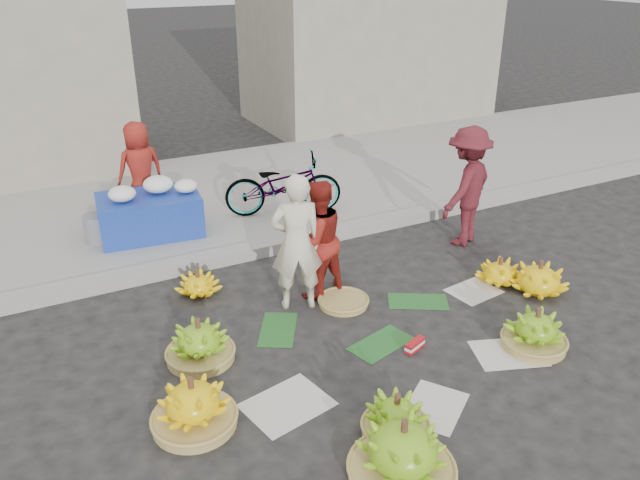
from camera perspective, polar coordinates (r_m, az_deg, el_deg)
name	(u,v)px	position (r m, az deg, el deg)	size (l,w,h in m)	color
ground	(379,331)	(6.44, 5.40, -8.31)	(80.00, 80.00, 0.00)	black
curb	(288,243)	(8.09, -2.92, -0.26)	(40.00, 0.25, 0.15)	gray
sidewalk	(232,193)	(9.90, -8.01, 4.28)	(40.00, 4.00, 0.12)	gray
building_right	(369,2)	(14.34, 4.52, 20.84)	(5.00, 3.00, 5.00)	gray
newspaper_scatter	(426,374)	(5.91, 9.63, -12.00)	(3.20, 1.80, 0.00)	beige
banana_leaves	(360,324)	(6.54, 3.71, -7.67)	(2.00, 1.00, 0.00)	#1A501F
banana_bunch_0	(193,405)	(5.29, -11.53, -14.56)	(0.75, 0.75, 0.47)	olive
banana_bunch_1	(396,418)	(5.17, 6.99, -15.83)	(0.54, 0.54, 0.39)	olive
banana_bunch_2	(403,452)	(4.80, 7.57, -18.65)	(0.93, 0.93, 0.52)	olive
banana_bunch_3	(536,331)	(6.44, 19.11, -7.85)	(0.65, 0.65, 0.43)	olive
banana_bunch_4	(539,279)	(7.42, 19.37, -3.34)	(0.67, 0.67, 0.40)	yellow
banana_bunch_5	(499,272)	(7.53, 16.09, -2.81)	(0.55, 0.55, 0.32)	yellow
banana_bunch_6	(200,342)	(6.02, -10.96, -9.17)	(0.72, 0.72, 0.44)	olive
banana_bunch_7	(198,284)	(7.14, -11.07, -3.95)	(0.47, 0.47, 0.30)	yellow
basket_spare	(343,302)	(6.85, 2.15, -5.68)	(0.54, 0.54, 0.06)	olive
incense_stack	(415,345)	(6.18, 8.67, -9.47)	(0.24, 0.08, 0.10)	#AE1217
vendor_cream	(296,243)	(6.50, -2.18, -0.24)	(0.55, 0.36, 1.51)	beige
vendor_red	(317,240)	(6.75, -0.27, 0.03)	(0.66, 0.51, 1.35)	maroon
man_striped	(467,187)	(8.21, 13.27, 4.78)	(1.01, 0.58, 1.56)	maroon
flower_table	(150,212)	(8.42, -15.26, 2.49)	(1.36, 0.93, 0.75)	navy
grey_bucket	(97,228)	(8.46, -19.72, 1.03)	(0.32, 0.32, 0.36)	slate
flower_vendor	(140,169)	(8.99, -16.12, 6.24)	(0.65, 0.42, 1.33)	maroon
bicycle	(283,185)	(8.75, -3.39, 5.07)	(1.63, 0.57, 0.86)	gray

